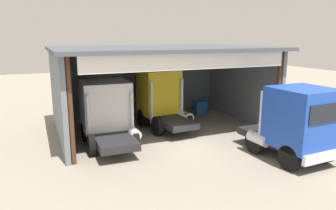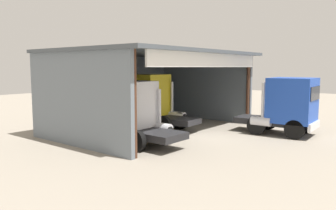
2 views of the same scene
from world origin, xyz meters
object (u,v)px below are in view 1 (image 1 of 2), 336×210
Objects in this scene: truck_yellow_left_bay at (161,98)px; truck_blue_right_bay at (297,122)px; truck_white_yard_outside at (107,111)px; oil_drum at (122,114)px; tool_cart at (200,107)px.

truck_yellow_left_bay is 8.57m from truck_blue_right_bay.
truck_yellow_left_bay reaches higher than truck_white_yard_outside.
truck_yellow_left_bay reaches higher than truck_blue_right_bay.
truck_yellow_left_bay is at bearing 25.39° from truck_white_yard_outside.
truck_white_yard_outside reaches higher than oil_drum.
truck_white_yard_outside is at bearing -160.16° from truck_yellow_left_bay.
truck_white_yard_outside reaches higher than tool_cart.
truck_white_yard_outside is at bearing -153.92° from tool_cart.
truck_white_yard_outside is 4.92m from oil_drum.
truck_yellow_left_bay is at bearing -152.12° from tool_cart.
tool_cart is (4.07, 2.15, -1.38)m from truck_yellow_left_bay.
oil_drum is at bearing 176.19° from tool_cart.
oil_drum is (-1.94, 2.55, -1.42)m from truck_yellow_left_bay.
truck_yellow_left_bay is 4.81m from tool_cart.
oil_drum is 0.91× the size of tool_cart.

